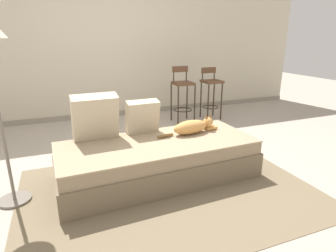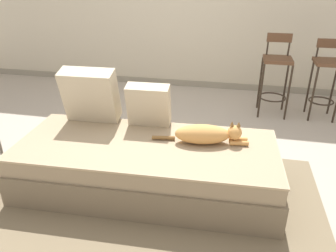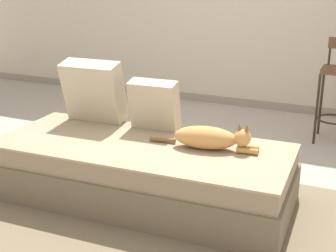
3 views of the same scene
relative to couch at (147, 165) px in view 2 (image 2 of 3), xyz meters
The scene contains 9 objects.
ground_plane 0.45m from the couch, 90.00° to the left, with size 16.00×16.00×0.00m, color #A89E8E.
wall_baseboard_trim 2.60m from the couch, 90.00° to the left, with size 8.00×0.02×0.09m, color gray.
area_rug 0.36m from the couch, 90.00° to the right, with size 2.72×1.96×0.01m, color #75664C.
couch is the anchor object (origin of this frame).
throw_pillow_corner 0.78m from the couch, 151.54° to the left, with size 0.47×0.28×0.48m.
throw_pillow_middle 0.51m from the couch, 100.85° to the left, with size 0.36×0.21×0.37m.
cat 0.54m from the couch, 13.73° to the left, with size 0.75×0.23×0.19m.
bar_stool_near_window 2.12m from the couch, 58.71° to the left, with size 0.33×0.33×0.95m.
bar_stool_by_doorway 2.46m from the couch, 47.44° to the left, with size 0.32×0.32×0.90m.
Camera 2 is at (0.62, -2.52, 1.62)m, focal length 35.00 mm.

